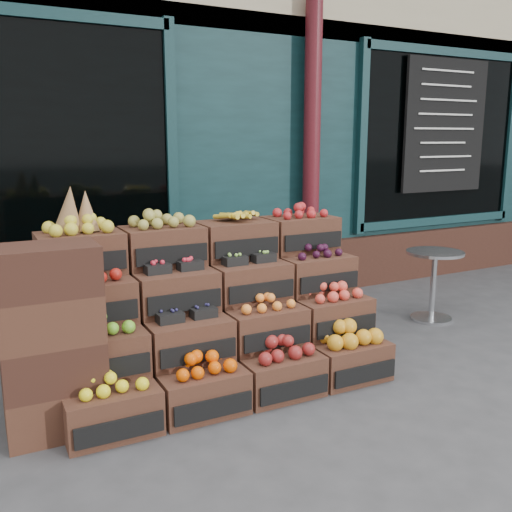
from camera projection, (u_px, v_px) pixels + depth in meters
name	position (u px, v px, depth m)	size (l,w,h in m)	color
ground	(326.00, 385.00, 4.13)	(60.00, 60.00, 0.00)	#3B3B3D
shop_facade	(122.00, 92.00, 8.05)	(12.00, 6.24, 4.80)	#0D2A2D
crate_display	(213.00, 320.00, 4.18)	(2.34, 1.17, 1.45)	#46281B
spare_crates	(52.00, 341.00, 3.38)	(0.59, 0.42, 1.16)	#46281B
bistro_table	(434.00, 277.00, 5.53)	(0.55, 0.55, 0.69)	silver
shopkeeper	(16.00, 226.00, 5.47)	(0.68, 0.45, 1.86)	#18571E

